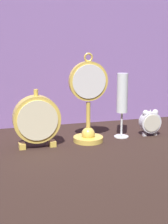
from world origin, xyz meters
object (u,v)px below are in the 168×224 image
at_px(pocket_watch_on_stand, 88,105).
at_px(alarm_clock_twin_bell, 150,121).
at_px(mantel_clock_silver, 37,120).
at_px(champagne_flute, 122,98).

height_order(pocket_watch_on_stand, alarm_clock_twin_bell, pocket_watch_on_stand).
bearing_deg(mantel_clock_silver, alarm_clock_twin_bell, 3.25).
distance_m(alarm_clock_twin_bell, champagne_flute, 0.14).
distance_m(pocket_watch_on_stand, champagne_flute, 0.13).
xyz_separation_m(pocket_watch_on_stand, alarm_clock_twin_bell, (0.23, 0.01, -0.07)).
height_order(alarm_clock_twin_bell, mantel_clock_silver, mantel_clock_silver).
xyz_separation_m(pocket_watch_on_stand, mantel_clock_silver, (-0.17, -0.02, -0.03)).
distance_m(pocket_watch_on_stand, alarm_clock_twin_bell, 0.24).
relative_size(mantel_clock_silver, champagne_flute, 0.84).
bearing_deg(alarm_clock_twin_bell, champagne_flute, 173.35).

